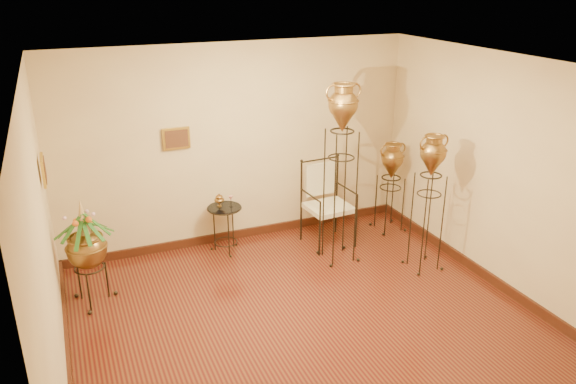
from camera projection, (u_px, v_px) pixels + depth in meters
name	position (u px, v px, depth m)	size (l,w,h in m)	color
ground	(313.00, 329.00, 6.11)	(5.00, 5.00, 0.00)	#572B14
room_shell	(315.00, 180.00, 5.48)	(5.02, 5.02, 2.81)	beige
amphora_tall	(341.00, 173.00, 7.21)	(0.56, 0.56, 2.40)	black
amphora_mid	(428.00, 202.00, 7.08)	(0.46, 0.46, 1.82)	black
amphora_short	(390.00, 186.00, 8.28)	(0.50, 0.50, 1.36)	black
planter_urn	(86.00, 245.00, 6.35)	(0.86, 0.86, 1.33)	black
armchair	(329.00, 204.00, 7.84)	(0.72, 0.68, 1.21)	black
side_table	(225.00, 228.00, 7.71)	(0.58, 0.58, 0.84)	black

